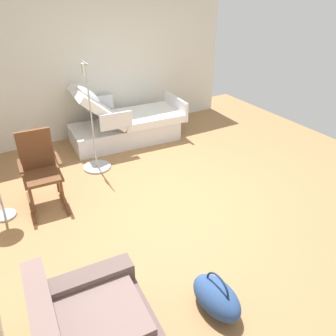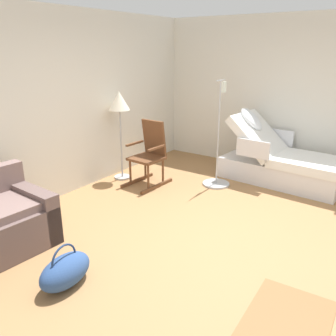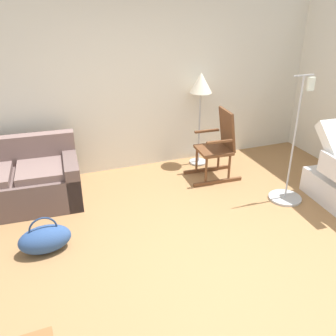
{
  "view_description": "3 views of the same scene",
  "coord_description": "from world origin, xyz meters",
  "views": [
    {
      "loc": [
        -3.25,
        2.18,
        2.74
      ],
      "look_at": [
        -0.1,
        0.34,
        0.67
      ],
      "focal_mm": 36.37,
      "sensor_mm": 36.0,
      "label": 1
    },
    {
      "loc": [
        -3.42,
        -1.69,
        2.14
      ],
      "look_at": [
        -0.21,
        0.51,
        0.82
      ],
      "focal_mm": 37.86,
      "sensor_mm": 36.0,
      "label": 2
    },
    {
      "loc": [
        -1.52,
        -2.82,
        2.58
      ],
      "look_at": [
        -0.21,
        0.69,
        0.78
      ],
      "focal_mm": 39.58,
      "sensor_mm": 36.0,
      "label": 3
    }
  ],
  "objects": [
    {
      "name": "hospital_bed",
      "position": [
        2.26,
        -0.11,
        0.32
      ],
      "size": [
        1.11,
        2.12,
        1.21
      ],
      "color": "silver",
      "rests_on": "ground"
    },
    {
      "name": "side_wall",
      "position": [
        2.93,
        0.0,
        1.35
      ],
      "size": [
        0.1,
        5.16,
        2.7
      ],
      "primitive_type": "cube",
      "color": "silver",
      "rests_on": "ground"
    },
    {
      "name": "duffel_bag",
      "position": [
        -1.62,
        0.71,
        0.15
      ],
      "size": [
        0.58,
        0.36,
        0.43
      ],
      "color": "#2D4C84",
      "rests_on": "ground"
    },
    {
      "name": "iv_pole",
      "position": [
        1.53,
        0.74,
        0.25
      ],
      "size": [
        0.44,
        0.44,
        1.69
      ],
      "color": "#B2B5BA",
      "rests_on": "ground"
    },
    {
      "name": "ground_plane",
      "position": [
        0.0,
        0.0,
        0.0
      ],
      "size": [
        7.21,
        7.21,
        0.0
      ],
      "primitive_type": "plane",
      "color": "#9E7247"
    },
    {
      "name": "rocking_chair",
      "position": [
        0.95,
        1.67,
        0.5
      ],
      "size": [
        0.79,
        0.53,
        1.05
      ],
      "color": "brown",
      "rests_on": "ground"
    }
  ]
}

